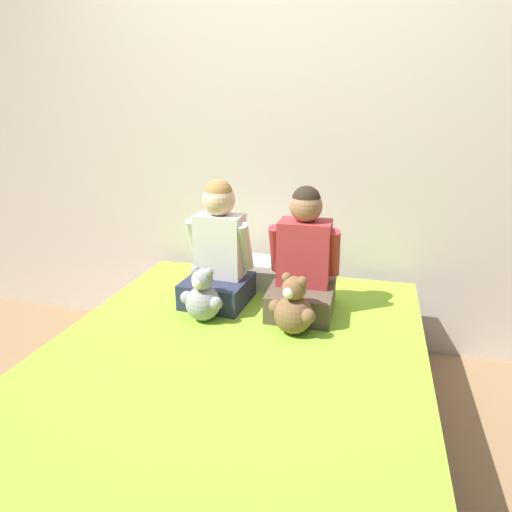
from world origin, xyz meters
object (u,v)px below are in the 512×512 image
child_on_left (219,253)px  teddy_bear_held_by_right_child (293,309)px  child_on_right (303,263)px  bed (233,400)px  teddy_bear_held_by_left_child (203,298)px  pillow_at_headboard (273,273)px

child_on_left → teddy_bear_held_by_right_child: size_ratio=2.27×
child_on_right → teddy_bear_held_by_right_child: 0.28m
bed → child_on_left: bearing=114.3°
child_on_left → teddy_bear_held_by_right_child: bearing=-26.7°
teddy_bear_held_by_right_child → child_on_left: bearing=170.9°
bed → teddy_bear_held_by_left_child: teddy_bear_held_by_left_child is taller
bed → child_on_left: size_ratio=3.13×
teddy_bear_held_by_left_child → pillow_at_headboard: size_ratio=0.48×
child_on_left → teddy_bear_held_by_left_child: child_on_left is taller
child_on_right → teddy_bear_held_by_right_child: (-0.00, -0.25, -0.12)m
bed → child_on_right: size_ratio=3.19×
child_on_right → pillow_at_headboard: 0.41m
child_on_left → child_on_right: child_on_left is taller
teddy_bear_held_by_right_child → child_on_right: bearing=111.2°
child_on_right → teddy_bear_held_by_left_child: 0.50m
pillow_at_headboard → teddy_bear_held_by_right_child: bearing=-69.1°
child_on_right → teddy_bear_held_by_right_child: size_ratio=2.22×
pillow_at_headboard → child_on_right: bearing=-55.1°
bed → teddy_bear_held_by_left_child: (-0.21, 0.24, 0.34)m
child_on_left → teddy_bear_held_by_left_child: 0.27m
child_on_left → pillow_at_headboard: size_ratio=1.15×
bed → teddy_bear_held_by_right_child: teddy_bear_held_by_right_child is taller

